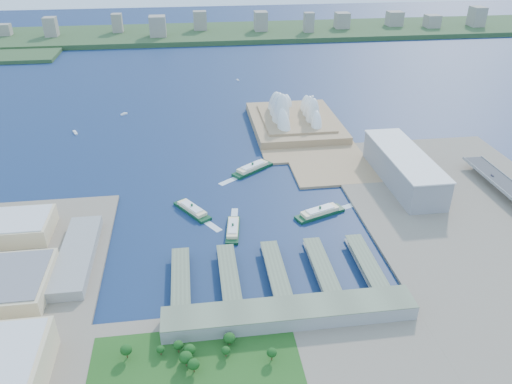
{
  "coord_description": "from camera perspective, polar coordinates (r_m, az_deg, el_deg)",
  "views": [
    {
      "loc": [
        -51.51,
        -425.86,
        281.79
      ],
      "look_at": [
        13.33,
        49.17,
        18.0
      ],
      "focal_mm": 35.0,
      "sensor_mm": 36.0,
      "label": 1
    }
  ],
  "objects": [
    {
      "name": "ground",
      "position": [
        513.24,
        -0.73,
        -4.48
      ],
      "size": [
        3000.0,
        3000.0,
        0.0
      ],
      "primitive_type": "plane",
      "color": "#0D1C41",
      "rests_on": "ground"
    },
    {
      "name": "east_land",
      "position": [
        552.1,
        25.64,
        -4.89
      ],
      "size": [
        240.0,
        500.0,
        3.0
      ],
      "primitive_type": "cube",
      "color": "#7B6F5E",
      "rests_on": "ground"
    },
    {
      "name": "peninsula",
      "position": [
        757.79,
        4.94,
        7.0
      ],
      "size": [
        135.0,
        220.0,
        3.0
      ],
      "primitive_type": "cube",
      "color": "#9E7E56",
      "rests_on": "ground"
    },
    {
      "name": "far_shore",
      "position": [
        1433.58,
        -5.84,
        17.59
      ],
      "size": [
        2200.0,
        260.0,
        12.0
      ],
      "primitive_type": "cube",
      "color": "#2D4926",
      "rests_on": "ground"
    },
    {
      "name": "opera_house",
      "position": [
        764.94,
        4.53,
        9.67
      ],
      "size": [
        134.0,
        180.0,
        58.0
      ],
      "primitive_type": null,
      "color": "white",
      "rests_on": "peninsula"
    },
    {
      "name": "toaster_building",
      "position": [
        620.43,
        16.48,
        2.66
      ],
      "size": [
        45.0,
        155.0,
        35.0
      ],
      "primitive_type": "cube",
      "color": "gray",
      "rests_on": "east_land"
    },
    {
      "name": "ferry_wharves",
      "position": [
        451.88,
        2.24,
        -9.03
      ],
      "size": [
        184.0,
        90.0,
        9.3
      ],
      "primitive_type": null,
      "color": "#5D694F",
      "rests_on": "ground"
    },
    {
      "name": "terminal_building",
      "position": [
        404.27,
        3.88,
        -13.7
      ],
      "size": [
        200.0,
        28.0,
        12.0
      ],
      "primitive_type": "cube",
      "color": "gray",
      "rests_on": "south_land"
    },
    {
      "name": "park",
      "position": [
        359.2,
        -6.88,
        -20.39
      ],
      "size": [
        150.0,
        110.0,
        16.0
      ],
      "primitive_type": null,
      "color": "#194714",
      "rests_on": "south_land"
    },
    {
      "name": "far_skyline",
      "position": [
        1407.82,
        -5.87,
        18.77
      ],
      "size": [
        1900.0,
        140.0,
        55.0
      ],
      "primitive_type": null,
      "color": "gray",
      "rests_on": "far_shore"
    },
    {
      "name": "ferry_a",
      "position": [
        546.82,
        -7.33,
        -1.84
      ],
      "size": [
        40.91,
        52.8,
        10.21
      ],
      "primitive_type": null,
      "rotation": [
        0.0,
        0.0,
        0.57
      ],
      "color": "#0E3A1E",
      "rests_on": "ground"
    },
    {
      "name": "ferry_b",
      "position": [
        632.11,
        -0.39,
        2.91
      ],
      "size": [
        56.4,
        47.5,
        11.19
      ],
      "primitive_type": null,
      "rotation": [
        0.0,
        0.0,
        -0.93
      ],
      "color": "#0E3A1E",
      "rests_on": "ground"
    },
    {
      "name": "ferry_c",
      "position": [
        510.7,
        -2.66,
        -4.07
      ],
      "size": [
        19.61,
        51.07,
        9.41
      ],
      "primitive_type": null,
      "rotation": [
        0.0,
        0.0,
        3.0
      ],
      "color": "#0E3A1E",
      "rests_on": "ground"
    },
    {
      "name": "ferry_d",
      "position": [
        541.35,
        7.32,
        -2.14
      ],
      "size": [
        58.54,
        34.18,
        10.81
      ],
      "primitive_type": null,
      "rotation": [
        0.0,
        0.0,
        1.94
      ],
      "color": "#0E3A1E",
      "rests_on": "ground"
    },
    {
      "name": "boat_a",
      "position": [
        796.1,
        -19.97,
        6.44
      ],
      "size": [
        9.88,
        16.4,
        3.1
      ],
      "primitive_type": null,
      "rotation": [
        0.0,
        0.0,
        0.39
      ],
      "color": "white",
      "rests_on": "ground"
    },
    {
      "name": "boat_b",
      "position": [
        851.75,
        -14.85,
        8.64
      ],
      "size": [
        10.94,
        10.83,
        3.08
      ],
      "primitive_type": null,
      "rotation": [
        0.0,
        0.0,
        2.35
      ],
      "color": "white",
      "rests_on": "ground"
    },
    {
      "name": "boat_c",
      "position": [
        916.73,
        6.51,
        10.81
      ],
      "size": [
        4.49,
        11.04,
        2.41
      ],
      "primitive_type": null,
      "rotation": [
        0.0,
        0.0,
        3.01
      ],
      "color": "white",
      "rests_on": "ground"
    },
    {
      "name": "boat_e",
      "position": [
        1011.72,
        -2.1,
        12.7
      ],
      "size": [
        5.22,
        10.07,
        2.36
      ],
      "primitive_type": null,
      "rotation": [
        0.0,
        0.0,
        0.24
      ],
      "color": "white",
      "rests_on": "ground"
    },
    {
      "name": "car_c",
      "position": [
        650.94,
        25.41,
        1.72
      ],
      "size": [
        1.97,
        4.84,
        1.4
      ],
      "primitive_type": "imported",
      "color": "slate",
      "rests_on": "expressway"
    }
  ]
}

